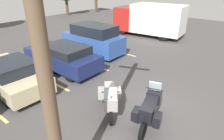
{
  "coord_description": "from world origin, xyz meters",
  "views": [
    {
      "loc": [
        -5.85,
        -2.91,
        4.76
      ],
      "look_at": [
        0.38,
        2.05,
        1.09
      ],
      "focal_mm": 31.77,
      "sensor_mm": 36.0,
      "label": 1
    }
  ],
  "objects_px": {
    "motorcycle_touring": "(150,108)",
    "car_champagne": "(10,74)",
    "car_navy": "(63,57)",
    "motorcycle_second": "(110,98)",
    "car_blue": "(93,39)",
    "utility_pole": "(37,26)",
    "box_truck": "(150,19)"
  },
  "relations": [
    {
      "from": "motorcycle_touring",
      "to": "car_navy",
      "type": "distance_m",
      "value": 6.37
    },
    {
      "from": "motorcycle_touring",
      "to": "utility_pole",
      "type": "xyz_separation_m",
      "value": [
        -3.69,
        0.2,
        3.46
      ]
    },
    {
      "from": "car_navy",
      "to": "utility_pole",
      "type": "xyz_separation_m",
      "value": [
        -4.89,
        -6.05,
        3.39
      ]
    },
    {
      "from": "utility_pole",
      "to": "car_navy",
      "type": "bearing_deg",
      "value": 51.07
    },
    {
      "from": "car_champagne",
      "to": "utility_pole",
      "type": "relative_size",
      "value": 0.62
    },
    {
      "from": "car_blue",
      "to": "box_truck",
      "type": "relative_size",
      "value": 0.69
    },
    {
      "from": "motorcycle_second",
      "to": "car_blue",
      "type": "height_order",
      "value": "car_blue"
    },
    {
      "from": "motorcycle_touring",
      "to": "box_truck",
      "type": "relative_size",
      "value": 0.34
    },
    {
      "from": "car_blue",
      "to": "utility_pole",
      "type": "relative_size",
      "value": 0.55
    },
    {
      "from": "car_navy",
      "to": "car_blue",
      "type": "relative_size",
      "value": 1.09
    },
    {
      "from": "motorcycle_touring",
      "to": "car_champagne",
      "type": "relative_size",
      "value": 0.44
    },
    {
      "from": "motorcycle_touring",
      "to": "car_navy",
      "type": "height_order",
      "value": "car_navy"
    },
    {
      "from": "car_navy",
      "to": "box_truck",
      "type": "xyz_separation_m",
      "value": [
        9.72,
        -0.19,
        0.76
      ]
    },
    {
      "from": "motorcycle_touring",
      "to": "utility_pole",
      "type": "distance_m",
      "value": 5.06
    },
    {
      "from": "motorcycle_second",
      "to": "car_blue",
      "type": "relative_size",
      "value": 0.39
    },
    {
      "from": "car_champagne",
      "to": "car_blue",
      "type": "bearing_deg",
      "value": 2.73
    },
    {
      "from": "car_champagne",
      "to": "motorcycle_second",
      "type": "bearing_deg",
      "value": -74.5
    },
    {
      "from": "motorcycle_second",
      "to": "car_champagne",
      "type": "xyz_separation_m",
      "value": [
        -1.37,
        4.95,
        -0.0
      ]
    },
    {
      "from": "motorcycle_touring",
      "to": "utility_pole",
      "type": "height_order",
      "value": "utility_pole"
    },
    {
      "from": "utility_pole",
      "to": "car_champagne",
      "type": "bearing_deg",
      "value": 72.76
    },
    {
      "from": "car_navy",
      "to": "box_truck",
      "type": "bearing_deg",
      "value": -1.13
    },
    {
      "from": "car_blue",
      "to": "car_navy",
      "type": "bearing_deg",
      "value": -171.13
    },
    {
      "from": "motorcycle_touring",
      "to": "car_navy",
      "type": "xyz_separation_m",
      "value": [
        1.21,
        6.25,
        0.08
      ]
    },
    {
      "from": "motorcycle_second",
      "to": "box_truck",
      "type": "height_order",
      "value": "box_truck"
    },
    {
      "from": "car_champagne",
      "to": "car_blue",
      "type": "relative_size",
      "value": 1.12
    },
    {
      "from": "car_navy",
      "to": "motorcycle_touring",
      "type": "bearing_deg",
      "value": -100.91
    },
    {
      "from": "car_blue",
      "to": "utility_pole",
      "type": "height_order",
      "value": "utility_pole"
    },
    {
      "from": "motorcycle_touring",
      "to": "car_champagne",
      "type": "bearing_deg",
      "value": 105.19
    },
    {
      "from": "motorcycle_second",
      "to": "utility_pole",
      "type": "distance_m",
      "value": 4.95
    },
    {
      "from": "car_champagne",
      "to": "box_truck",
      "type": "distance_m",
      "value": 12.71
    },
    {
      "from": "motorcycle_second",
      "to": "car_champagne",
      "type": "distance_m",
      "value": 5.13
    },
    {
      "from": "car_blue",
      "to": "box_truck",
      "type": "height_order",
      "value": "box_truck"
    }
  ]
}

